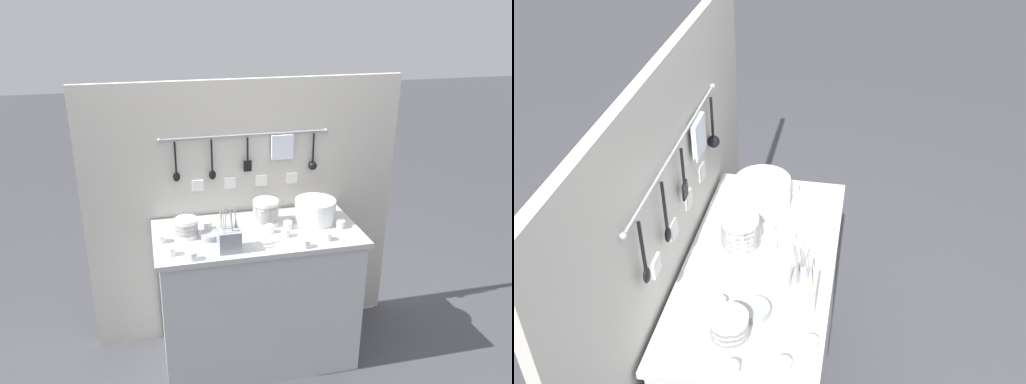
# 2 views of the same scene
# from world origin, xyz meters

# --- Properties ---
(ground_plane) EXTENTS (20.00, 20.00, 0.00)m
(ground_plane) POSITION_xyz_m (0.00, 0.00, 0.00)
(ground_plane) COLOR #424247
(counter) EXTENTS (1.21, 0.60, 0.89)m
(counter) POSITION_xyz_m (0.00, 0.00, 0.45)
(counter) COLOR #B7BABC
(counter) RESTS_ON ground
(back_wall) EXTENTS (2.01, 0.09, 1.73)m
(back_wall) POSITION_xyz_m (0.00, 0.33, 0.87)
(back_wall) COLOR #BCB7AD
(back_wall) RESTS_ON ground
(bowl_stack_tall_left) EXTENTS (0.13, 0.13, 0.11)m
(bowl_stack_tall_left) POSITION_xyz_m (-0.41, 0.03, 0.94)
(bowl_stack_tall_left) COLOR white
(bowl_stack_tall_left) RESTS_ON counter
(bowl_stack_wide_centre) EXTENTS (0.16, 0.16, 0.15)m
(bowl_stack_wide_centre) POSITION_xyz_m (0.08, 0.10, 0.96)
(bowl_stack_wide_centre) COLOR white
(bowl_stack_wide_centre) RESTS_ON counter
(plate_stack) EXTENTS (0.25, 0.25, 0.14)m
(plate_stack) POSITION_xyz_m (0.38, 0.06, 0.96)
(plate_stack) COLOR white
(plate_stack) RESTS_ON counter
(steel_mixing_bowl) EXTENTS (0.11, 0.11, 0.03)m
(steel_mixing_bowl) POSITION_xyz_m (-0.28, -0.03, 0.90)
(steel_mixing_bowl) COLOR #93969E
(steel_mixing_bowl) RESTS_ON counter
(cutlery_caddy) EXTENTS (0.12, 0.12, 0.28)m
(cutlery_caddy) POSITION_xyz_m (-0.20, -0.19, 0.95)
(cutlery_caddy) COLOR #93969E
(cutlery_caddy) RESTS_ON counter
(cup_back_left) EXTENTS (0.05, 0.05, 0.05)m
(cup_back_left) POSITION_xyz_m (0.15, -0.10, 0.91)
(cup_back_left) COLOR white
(cup_back_left) RESTS_ON counter
(cup_by_caddy) EXTENTS (0.05, 0.05, 0.05)m
(cup_by_caddy) POSITION_xyz_m (-0.41, -0.25, 0.91)
(cup_by_caddy) COLOR white
(cup_by_caddy) RESTS_ON counter
(cup_centre) EXTENTS (0.05, 0.05, 0.05)m
(cup_centre) POSITION_xyz_m (0.50, -0.06, 0.91)
(cup_centre) COLOR white
(cup_centre) RESTS_ON counter
(cup_front_left) EXTENTS (0.05, 0.05, 0.05)m
(cup_front_left) POSITION_xyz_m (0.19, -0.01, 0.91)
(cup_front_left) COLOR white
(cup_front_left) RESTS_ON counter
(cup_edge_near) EXTENTS (0.05, 0.05, 0.05)m
(cup_edge_near) POSITION_xyz_m (0.22, -0.25, 0.91)
(cup_edge_near) COLOR white
(cup_edge_near) RESTS_ON counter
(cup_beside_plates) EXTENTS (0.05, 0.05, 0.05)m
(cup_beside_plates) POSITION_xyz_m (0.36, -0.20, 0.91)
(cup_beside_plates) COLOR white
(cup_beside_plates) RESTS_ON counter
(cup_back_right) EXTENTS (0.05, 0.05, 0.05)m
(cup_back_right) POSITION_xyz_m (-0.51, -0.18, 0.91)
(cup_back_right) COLOR white
(cup_back_right) RESTS_ON counter
(cup_mid_row) EXTENTS (0.05, 0.05, 0.05)m
(cup_mid_row) POSITION_xyz_m (-0.56, -0.01, 0.91)
(cup_mid_row) COLOR white
(cup_mid_row) RESTS_ON counter
(cup_front_right) EXTENTS (0.05, 0.05, 0.05)m
(cup_front_right) POSITION_xyz_m (-0.28, 0.10, 0.91)
(cup_front_right) COLOR white
(cup_front_right) RESTS_ON counter
(cup_edge_far) EXTENTS (0.05, 0.05, 0.05)m
(cup_edge_far) POSITION_xyz_m (0.07, -0.03, 0.91)
(cup_edge_far) COLOR white
(cup_edge_far) RESTS_ON counter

